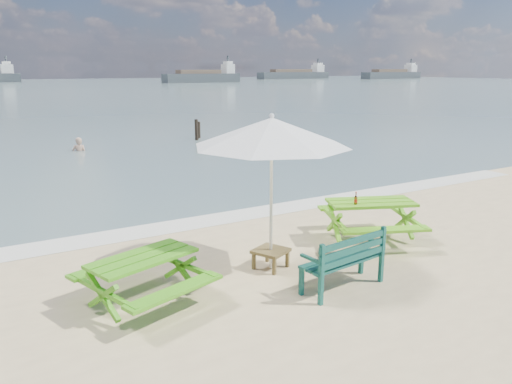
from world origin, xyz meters
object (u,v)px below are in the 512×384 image
patio_umbrella (272,132)px  beer_bottle (356,200)px  picnic_table_left (144,281)px  swimmer (80,156)px  park_bench (342,271)px  side_table (271,258)px  picnic_table_right (370,221)px

patio_umbrella → beer_bottle: (2.15, 0.21, -1.54)m
picnic_table_left → swimmer: 15.71m
park_bench → beer_bottle: 2.28m
park_bench → patio_umbrella: size_ratio=0.43×
beer_bottle → swimmer: beer_bottle is taller
beer_bottle → side_table: bearing=-174.5°
park_bench → patio_umbrella: patio_umbrella is taller
picnic_table_left → park_bench: 3.17m
side_table → park_bench: bearing=-66.6°
picnic_table_right → swimmer: picnic_table_right is taller
side_table → patio_umbrella: size_ratio=0.20×
patio_umbrella → swimmer: patio_umbrella is taller
picnic_table_right → side_table: size_ratio=3.43×
park_bench → side_table: bearing=113.4°
patio_umbrella → swimmer: bearing=90.9°
side_table → beer_bottle: bearing=5.5°
beer_bottle → swimmer: bearing=98.9°
picnic_table_right → side_table: 2.63m
picnic_table_left → side_table: bearing=4.8°
side_table → picnic_table_right: bearing=5.3°
picnic_table_right → patio_umbrella: bearing=-174.7°
park_bench → picnic_table_left: bearing=159.7°
park_bench → swimmer: park_bench is taller
picnic_table_right → beer_bottle: (-0.46, -0.04, 0.52)m
picnic_table_right → patio_umbrella: (-2.61, -0.24, 2.06)m
park_bench → beer_bottle: (1.59, 1.51, 0.64)m
side_table → patio_umbrella: patio_umbrella is taller
picnic_table_left → patio_umbrella: size_ratio=0.60×
picnic_table_left → swimmer: picnic_table_left is taller
picnic_table_left → patio_umbrella: (2.41, 0.20, 2.09)m
picnic_table_right → picnic_table_left: bearing=-174.9°
picnic_table_right → park_bench: size_ratio=1.59×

